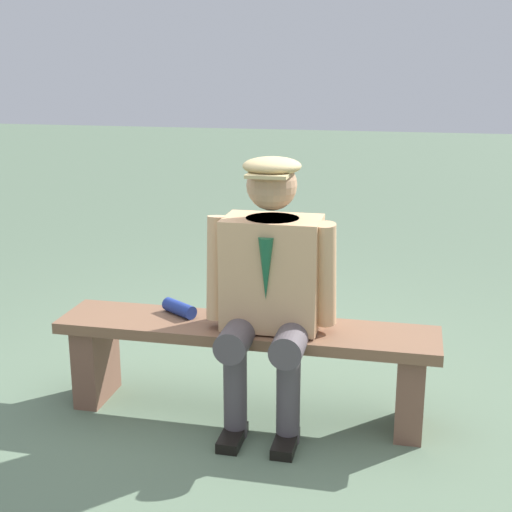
# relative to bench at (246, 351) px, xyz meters

# --- Properties ---
(ground_plane) EXTENTS (30.00, 30.00, 0.00)m
(ground_plane) POSITION_rel_bench_xyz_m (0.00, 0.00, -0.33)
(ground_plane) COLOR #5A7158
(bench) EXTENTS (1.86, 0.37, 0.47)m
(bench) POSITION_rel_bench_xyz_m (0.00, 0.00, 0.00)
(bench) COLOR brown
(bench) RESTS_ON ground
(seated_man) EXTENTS (0.62, 0.56, 1.29)m
(seated_man) POSITION_rel_bench_xyz_m (-0.13, 0.05, 0.39)
(seated_man) COLOR tan
(seated_man) RESTS_ON ground
(rolled_magazine) EXTENTS (0.20, 0.17, 0.07)m
(rolled_magazine) POSITION_rel_bench_xyz_m (0.36, -0.07, 0.17)
(rolled_magazine) COLOR navy
(rolled_magazine) RESTS_ON bench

